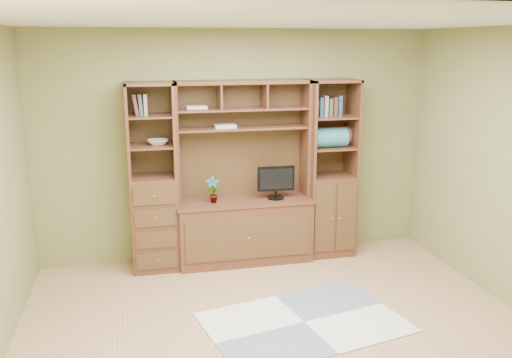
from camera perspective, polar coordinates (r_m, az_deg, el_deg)
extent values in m
cube|color=tan|center=(4.82, 2.84, -16.32)|extent=(4.60, 4.10, 0.04)
cube|color=white|center=(4.16, 3.29, 16.32)|extent=(4.60, 4.10, 0.04)
cube|color=olive|center=(6.21, -2.03, 3.52)|extent=(4.50, 0.04, 2.60)
cube|color=olive|center=(2.57, 15.69, -12.72)|extent=(4.50, 0.04, 2.60)
cube|color=#502C1C|center=(6.02, -1.25, 0.51)|extent=(1.54, 0.53, 2.05)
cube|color=#502C1C|center=(5.94, -10.82, 0.08)|extent=(0.50, 0.45, 2.05)
cube|color=#502C1C|center=(6.34, 7.79, 1.07)|extent=(0.55, 0.45, 2.05)
cube|color=#A6AAAB|center=(5.04, 5.09, -14.81)|extent=(1.91, 1.47, 0.01)
cube|color=black|center=(6.07, 2.11, 0.27)|extent=(0.43, 0.20, 0.52)
imported|color=#B8493E|center=(5.96, -4.56, -1.12)|extent=(0.16, 0.11, 0.30)
cube|color=#B7AD9C|center=(5.97, -3.29, 5.60)|extent=(0.23, 0.17, 0.04)
imported|color=beige|center=(5.86, -10.31, 3.84)|extent=(0.22, 0.22, 0.05)
cube|color=#2B6473|center=(6.21, 7.79, 4.33)|extent=(0.38, 0.22, 0.22)
cube|color=brown|center=(6.36, 8.09, 4.53)|extent=(0.39, 0.22, 0.22)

